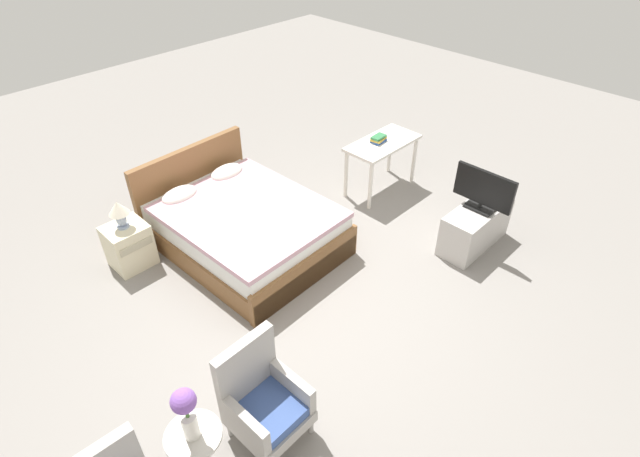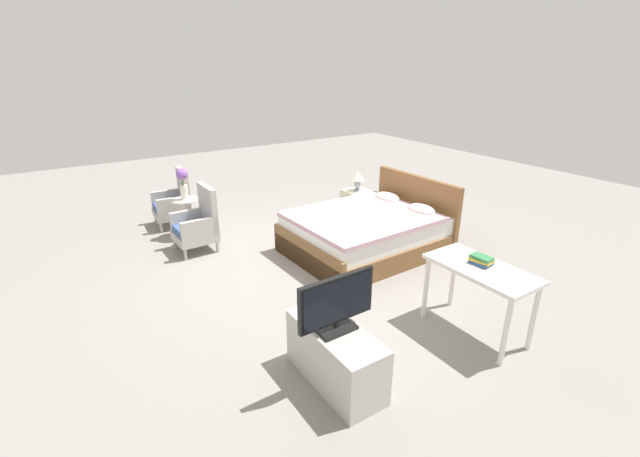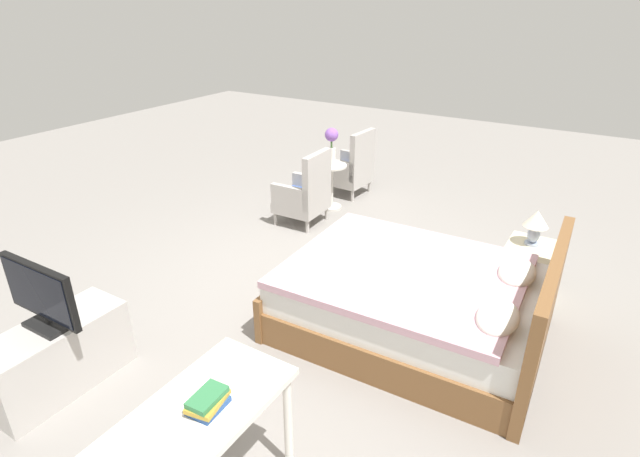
% 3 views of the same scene
% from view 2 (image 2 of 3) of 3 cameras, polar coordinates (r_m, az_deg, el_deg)
% --- Properties ---
extents(ground_plane, '(16.00, 16.00, 0.00)m').
position_cam_2_polar(ground_plane, '(5.68, -2.86, -5.18)').
color(ground_plane, gray).
extents(bed, '(1.64, 2.10, 0.96)m').
position_cam_2_polar(bed, '(6.07, 6.46, -0.39)').
color(bed, brown).
rests_on(bed, ground_plane).
extents(armchair_by_window_left, '(0.57, 0.57, 0.92)m').
position_cam_2_polar(armchair_by_window_left, '(7.38, -18.83, 3.22)').
color(armchair_by_window_left, '#ADA8A3').
rests_on(armchair_by_window_left, ground_plane).
extents(armchair_by_window_right, '(0.55, 0.55, 0.92)m').
position_cam_2_polar(armchair_by_window_right, '(6.30, -15.96, 0.46)').
color(armchair_by_window_right, '#ADA8A3').
rests_on(armchair_by_window_right, ground_plane).
extents(side_table, '(0.40, 0.40, 0.59)m').
position_cam_2_polar(side_table, '(6.84, -17.36, 1.97)').
color(side_table, beige).
rests_on(side_table, ground_plane).
extents(flower_vase, '(0.17, 0.17, 0.48)m').
position_cam_2_polar(flower_vase, '(6.70, -17.84, 6.11)').
color(flower_vase, silver).
rests_on(flower_vase, side_table).
extents(nightstand, '(0.44, 0.41, 0.52)m').
position_cam_2_polar(nightstand, '(7.27, 4.91, 3.11)').
color(nightstand, beige).
rests_on(nightstand, ground_plane).
extents(table_lamp, '(0.22, 0.22, 0.33)m').
position_cam_2_polar(table_lamp, '(7.13, 5.04, 6.72)').
color(table_lamp, '#9EADC6').
rests_on(table_lamp, nightstand).
extents(tv_stand, '(0.96, 0.40, 0.51)m').
position_cam_2_polar(tv_stand, '(3.73, 2.08, -16.57)').
color(tv_stand, '#B7B2AD').
rests_on(tv_stand, ground_plane).
extents(tv_flatscreen, '(0.21, 0.70, 0.48)m').
position_cam_2_polar(tv_flatscreen, '(3.44, 2.21, -9.95)').
color(tv_flatscreen, black).
rests_on(tv_flatscreen, tv_stand).
extents(vanity_desk, '(1.04, 0.52, 0.73)m').
position_cam_2_polar(vanity_desk, '(4.40, 20.60, -6.07)').
color(vanity_desk, silver).
rests_on(vanity_desk, ground_plane).
extents(book_stack, '(0.23, 0.18, 0.09)m').
position_cam_2_polar(book_stack, '(4.40, 20.70, -3.97)').
color(book_stack, '#284C8E').
rests_on(book_stack, vanity_desk).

